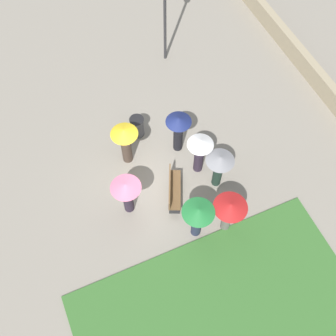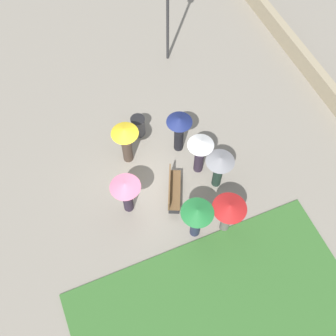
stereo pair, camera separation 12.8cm
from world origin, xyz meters
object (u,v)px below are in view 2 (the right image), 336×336
Objects in this scene: crowd_person_green at (197,217)px; crowd_person_white at (200,150)px; trash_bin at (138,126)px; crowd_person_yellow at (126,140)px; crowd_person_navy at (179,129)px; crowd_person_red at (229,211)px; crowd_person_grey at (219,166)px; park_bench at (173,189)px; crowd_person_pink at (126,191)px.

crowd_person_white is at bearing -148.10° from crowd_person_green.
trash_bin is 0.50× the size of crowd_person_green.
crowd_person_navy is (-0.28, -1.96, -0.01)m from crowd_person_yellow.
trash_bin is 1.88m from crowd_person_navy.
crowd_person_red is at bearing -164.97° from trash_bin.
crowd_person_yellow reaches higher than trash_bin.
crowd_person_white reaches higher than crowd_person_grey.
park_bench is 3.07m from trash_bin.
crowd_person_yellow reaches higher than crowd_person_red.
crowd_person_green reaches higher than trash_bin.
crowd_person_yellow is at bearing 48.44° from park_bench.
crowd_person_navy is 1.04× the size of crowd_person_red.
crowd_person_pink is (0.14, 1.63, 0.81)m from park_bench.
crowd_person_grey is (-0.30, -3.31, -0.03)m from crowd_person_pink.
trash_bin is at bearing 12.27° from crowd_person_pink.
crowd_person_pink is (-2.92, 1.47, 0.82)m from trash_bin.
crowd_person_navy is (1.68, -2.65, -0.04)m from crowd_person_pink.
crowd_person_yellow is at bearing 140.73° from trash_bin.
crowd_person_white is at bearing -40.93° from crowd_person_pink.
crowd_person_green is (-1.61, -0.15, 0.84)m from park_bench.
crowd_person_grey is at bearing -70.68° from park_bench.
crowd_person_white is 1.20m from crowd_person_navy.
crowd_person_green is at bearing -95.66° from crowd_person_pink.
crowd_person_green is 1.02× the size of crowd_person_red.
crowd_person_green is 1.04m from crowd_person_red.
crowd_person_pink is 1.00× the size of crowd_person_red.
crowd_person_grey is (-3.22, -1.83, 0.79)m from trash_bin.
trash_bin is at bearing -162.15° from crowd_person_yellow.
crowd_person_grey is at bearing 130.20° from crowd_person_white.
crowd_person_yellow is 1.01× the size of crowd_person_navy.
crowd_person_white is (0.67, -1.33, 0.82)m from park_bench.
park_bench is 0.91× the size of crowd_person_red.
crowd_person_navy is 3.68m from crowd_person_red.
crowd_person_green is at bearing 154.54° from crowd_person_grey.
crowd_person_white is 0.89m from crowd_person_grey.
trash_bin is 3.79m from crowd_person_grey.
crowd_person_white is at bearing -148.38° from trash_bin.
crowd_person_white is 0.99× the size of crowd_person_yellow.
crowd_person_pink reaches higher than park_bench.
crowd_person_red is at bearing -123.24° from park_bench.
crowd_person_red is at bearing 85.15° from crowd_person_yellow.
crowd_person_grey is (-0.82, -0.35, -0.03)m from crowd_person_white.
park_bench is 2.23m from crowd_person_navy.
crowd_person_grey reaches higher than park_bench.
park_bench is at bearing 81.10° from crowd_person_yellow.
crowd_person_green is at bearing -98.36° from crowd_person_red.
crowd_person_red is at bearing 103.19° from crowd_person_white.
crowd_person_pink is at bearing 153.25° from trash_bin.
crowd_person_green is 0.97× the size of crowd_person_yellow.
crowd_person_yellow is 4.48m from crowd_person_red.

